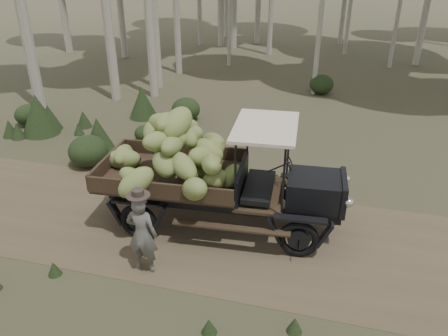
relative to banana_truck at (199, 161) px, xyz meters
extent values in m
plane|color=#473D2B|center=(1.67, -0.26, -1.59)|extent=(120.00, 120.00, 0.00)
cube|color=brown|center=(1.67, -0.26, -1.58)|extent=(70.00, 4.00, 0.01)
cube|color=black|center=(2.45, 0.26, -0.48)|extent=(1.18, 1.13, 0.61)
cube|color=black|center=(3.06, 0.31, -0.48)|extent=(0.19, 1.11, 0.69)
cube|color=black|center=(0.91, 0.15, -0.37)|extent=(0.20, 1.55, 0.61)
cube|color=#38281C|center=(-0.63, 0.04, -0.48)|extent=(3.23, 2.21, 0.09)
cube|color=#38281C|center=(-0.71, 1.03, -0.28)|extent=(3.09, 0.29, 0.35)
cube|color=#38281C|center=(-0.56, -0.95, -0.28)|extent=(3.09, 0.29, 0.35)
cube|color=#38281C|center=(-2.18, -0.08, -0.28)|extent=(0.21, 1.99, 0.35)
cube|color=beige|center=(1.39, 0.19, 0.87)|extent=(1.41, 1.97, 0.07)
cube|color=black|center=(0.49, 0.54, -0.90)|extent=(5.08, 0.48, 0.20)
cube|color=black|center=(0.56, -0.30, -0.90)|extent=(5.08, 0.48, 0.20)
torus|color=black|center=(2.17, 1.13, -1.17)|extent=(0.85, 0.21, 0.84)
torus|color=black|center=(2.30, -0.63, -1.17)|extent=(0.85, 0.21, 0.84)
torus|color=black|center=(-1.25, 0.88, -1.17)|extent=(0.85, 0.21, 0.84)
torus|color=black|center=(-1.12, -0.88, -1.17)|extent=(0.85, 0.21, 0.84)
sphere|color=beige|center=(3.11, 0.81, -0.43)|extent=(0.20, 0.20, 0.20)
sphere|color=beige|center=(3.19, -0.18, -0.43)|extent=(0.20, 0.20, 0.20)
ellipsoid|color=olive|center=(-1.95, 0.26, -0.20)|extent=(0.59, 0.91, 0.44)
ellipsoid|color=olive|center=(-0.16, -0.55, 0.14)|extent=(1.00, 0.95, 0.62)
ellipsoid|color=olive|center=(-0.75, -0.36, 0.54)|extent=(0.74, 0.95, 0.57)
ellipsoid|color=olive|center=(-0.48, 0.07, 0.81)|extent=(0.73, 1.12, 0.84)
ellipsoid|color=olive|center=(0.74, -0.01, -0.25)|extent=(0.45, 0.85, 0.49)
ellipsoid|color=olive|center=(-0.58, -0.53, 0.14)|extent=(0.89, 0.96, 0.69)
ellipsoid|color=olive|center=(-0.55, 0.40, 0.54)|extent=(0.92, 0.95, 0.43)
ellipsoid|color=olive|center=(-0.74, 0.05, 0.81)|extent=(0.50, 0.88, 0.48)
ellipsoid|color=olive|center=(-0.19, 0.08, -0.23)|extent=(0.56, 0.90, 0.71)
ellipsoid|color=olive|center=(0.11, 0.71, 0.18)|extent=(0.93, 1.03, 0.63)
ellipsoid|color=olive|center=(-0.35, 0.17, 0.49)|extent=(0.88, 0.76, 0.63)
ellipsoid|color=olive|center=(-0.77, 0.01, 0.77)|extent=(1.05, 0.90, 0.52)
ellipsoid|color=olive|center=(0.48, -0.37, -0.18)|extent=(0.64, 0.99, 0.69)
ellipsoid|color=olive|center=(0.18, 0.32, 0.13)|extent=(0.75, 1.08, 0.71)
ellipsoid|color=olive|center=(-0.66, 0.02, 0.51)|extent=(1.04, 0.79, 0.54)
ellipsoid|color=olive|center=(-0.64, 0.06, 0.79)|extent=(0.95, 0.57, 0.65)
ellipsoid|color=olive|center=(0.02, -0.02, -0.20)|extent=(0.83, 0.99, 0.78)
ellipsoid|color=olive|center=(0.11, -0.13, 0.17)|extent=(0.83, 0.93, 0.68)
ellipsoid|color=olive|center=(-0.48, -0.29, 0.46)|extent=(0.45, 1.01, 0.55)
ellipsoid|color=olive|center=(-0.74, 0.19, 0.73)|extent=(0.59, 1.01, 0.76)
ellipsoid|color=olive|center=(-1.16, -0.80, -0.17)|extent=(0.94, 0.68, 0.54)
ellipsoid|color=olive|center=(0.44, -0.50, 0.23)|extent=(0.72, 1.06, 0.66)
ellipsoid|color=olive|center=(-1.00, 0.00, 0.55)|extent=(0.76, 0.96, 0.68)
ellipsoid|color=olive|center=(-0.55, 0.17, 0.75)|extent=(1.05, 0.90, 0.68)
ellipsoid|color=olive|center=(-1.89, 0.16, -0.26)|extent=(0.92, 0.52, 0.56)
ellipsoid|color=olive|center=(0.09, 0.22, 0.15)|extent=(1.05, 0.88, 0.59)
ellipsoid|color=olive|center=(-0.41, 0.24, 0.47)|extent=(1.00, 0.78, 0.56)
ellipsoid|color=olive|center=(-1.00, -1.04, -0.10)|extent=(1.03, 1.02, 0.84)
ellipsoid|color=olive|center=(0.22, -0.95, -0.13)|extent=(0.93, 0.99, 0.77)
imported|color=#55524D|center=(-0.56, -1.83, -0.75)|extent=(0.61, 0.40, 1.67)
cylinder|color=#342A24|center=(-0.56, -1.83, 0.10)|extent=(0.45, 0.45, 0.02)
cylinder|color=#342A24|center=(-0.56, -1.83, 0.16)|extent=(0.22, 0.22, 0.13)
cone|color=#233319|center=(-7.76, 3.26, -1.29)|extent=(0.53, 0.53, 0.59)
cone|color=#233319|center=(-5.84, 4.69, -1.29)|extent=(0.54, 0.54, 0.60)
cone|color=#233319|center=(-5.66, 4.03, -1.39)|extent=(0.36, 0.36, 0.40)
ellipsoid|color=#233319|center=(-4.05, 2.02, -1.13)|extent=(1.13, 1.13, 0.90)
cone|color=#233319|center=(-1.64, 3.92, -0.92)|extent=(1.20, 1.20, 1.34)
ellipsoid|color=#233319|center=(1.99, 10.90, -1.16)|extent=(1.03, 1.03, 0.83)
cone|color=#233319|center=(-4.24, 6.17, -1.00)|extent=(1.06, 1.06, 1.18)
ellipsoid|color=#233319|center=(-3.23, 4.09, -1.31)|extent=(0.67, 0.67, 0.54)
cone|color=#233319|center=(-6.94, 3.78, -0.89)|extent=(1.25, 1.25, 1.39)
cone|color=#233319|center=(-4.11, 2.75, -0.98)|extent=(1.08, 1.08, 1.20)
ellipsoid|color=#233319|center=(-2.58, 6.28, -1.16)|extent=(1.05, 1.05, 0.84)
cone|color=#233319|center=(-7.41, 3.20, -1.32)|extent=(0.48, 0.48, 0.54)
ellipsoid|color=#233319|center=(-7.82, 4.35, -1.20)|extent=(0.94, 0.94, 0.76)
cone|color=#233319|center=(-6.86, 4.21, -1.14)|extent=(0.80, 0.80, 0.89)
cone|color=#233319|center=(2.48, -2.65, -1.44)|extent=(0.27, 0.27, 0.30)
cone|color=#233319|center=(2.86, 2.56, -1.44)|extent=(0.27, 0.27, 0.30)
cone|color=#233319|center=(2.42, 2.22, -1.44)|extent=(0.27, 0.27, 0.30)
cone|color=#233319|center=(-1.72, 2.51, -1.44)|extent=(0.27, 0.27, 0.30)
cone|color=#233319|center=(0.63, 1.87, -1.44)|extent=(0.27, 0.27, 0.30)
cone|color=#233319|center=(1.54, 2.50, -1.44)|extent=(0.27, 0.27, 0.30)
cone|color=#233319|center=(-2.20, -2.44, -1.44)|extent=(0.27, 0.27, 0.30)
cone|color=#233319|center=(2.90, 2.69, -1.44)|extent=(0.27, 0.27, 0.30)
cone|color=#233319|center=(1.80, 2.49, -1.44)|extent=(0.27, 0.27, 0.30)
cone|color=#233319|center=(1.12, -3.04, -1.44)|extent=(0.27, 0.27, 0.30)
camera|label=1|loc=(2.72, -8.01, 4.12)|focal=35.00mm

